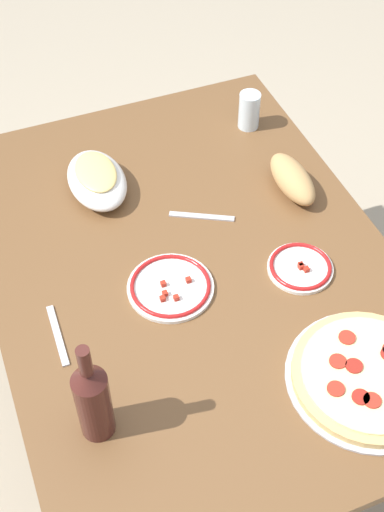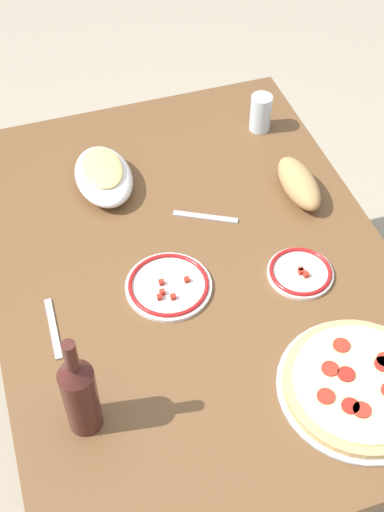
# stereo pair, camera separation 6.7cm
# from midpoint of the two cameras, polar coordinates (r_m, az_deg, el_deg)

# --- Properties ---
(ground_plane) EXTENTS (8.00, 8.00, 0.00)m
(ground_plane) POSITION_cam_midpoint_polar(r_m,az_deg,el_deg) (2.28, 0.86, -12.51)
(ground_plane) COLOR tan
(ground_plane) RESTS_ON ground
(dining_table) EXTENTS (1.35, 0.97, 0.72)m
(dining_table) POSITION_cam_midpoint_polar(r_m,az_deg,el_deg) (1.77, 1.08, -2.95)
(dining_table) COLOR brown
(dining_table) RESTS_ON ground
(pepperoni_pizza) EXTENTS (0.35, 0.35, 0.03)m
(pepperoni_pizza) POSITION_cam_midpoint_polar(r_m,az_deg,el_deg) (1.52, 14.94, -10.31)
(pepperoni_pizza) COLOR #B7B7BC
(pepperoni_pizza) RESTS_ON dining_table
(baked_pasta_dish) EXTENTS (0.24, 0.15, 0.08)m
(baked_pasta_dish) POSITION_cam_midpoint_polar(r_m,az_deg,el_deg) (1.86, -6.32, 6.69)
(baked_pasta_dish) COLOR white
(baked_pasta_dish) RESTS_ON dining_table
(wine_bottle) EXTENTS (0.07, 0.07, 0.28)m
(wine_bottle) POSITION_cam_midpoint_polar(r_m,az_deg,el_deg) (1.36, -7.86, -11.26)
(wine_bottle) COLOR #471E19
(wine_bottle) RESTS_ON dining_table
(water_glass) EXTENTS (0.06, 0.06, 0.11)m
(water_glass) POSITION_cam_midpoint_polar(r_m,az_deg,el_deg) (2.04, 6.65, 11.67)
(water_glass) COLOR silver
(water_glass) RESTS_ON dining_table
(side_plate_near) EXTENTS (0.16, 0.16, 0.02)m
(side_plate_near) POSITION_cam_midpoint_polar(r_m,az_deg,el_deg) (1.68, 10.08, -1.37)
(side_plate_near) COLOR white
(side_plate_near) RESTS_ON dining_table
(side_plate_far) EXTENTS (0.21, 0.21, 0.02)m
(side_plate_far) POSITION_cam_midpoint_polar(r_m,az_deg,el_deg) (1.63, -0.78, -2.49)
(side_plate_far) COLOR white
(side_plate_far) RESTS_ON dining_table
(bread_loaf) EXTENTS (0.20, 0.08, 0.08)m
(bread_loaf) POSITION_cam_midpoint_polar(r_m,az_deg,el_deg) (1.85, 9.86, 5.93)
(bread_loaf) COLOR tan
(bread_loaf) RESTS_ON dining_table
(fork_left) EXTENTS (0.09, 0.16, 0.00)m
(fork_left) POSITION_cam_midpoint_polar(r_m,az_deg,el_deg) (1.79, 2.19, 3.23)
(fork_left) COLOR #B7B7BC
(fork_left) RESTS_ON dining_table
(fork_right) EXTENTS (0.17, 0.02, 0.00)m
(fork_right) POSITION_cam_midpoint_polar(r_m,az_deg,el_deg) (1.59, -10.23, -5.94)
(fork_right) COLOR #B7B7BC
(fork_right) RESTS_ON dining_table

